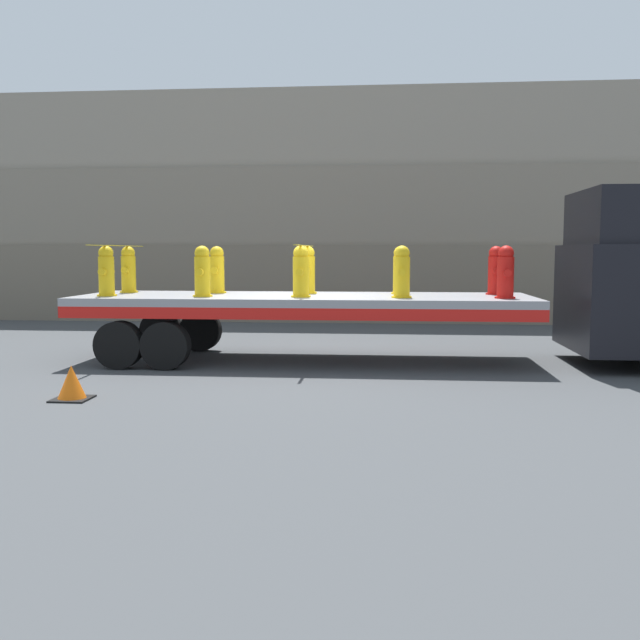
# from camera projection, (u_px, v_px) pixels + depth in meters

# --- Properties ---
(ground_plane) EXTENTS (120.00, 120.00, 0.00)m
(ground_plane) POSITION_uv_depth(u_px,v_px,m) (305.00, 361.00, 13.27)
(ground_plane) COLOR #3F4244
(rock_cliff) EXTENTS (60.00, 3.30, 6.68)m
(rock_cliff) POSITION_uv_depth(u_px,v_px,m) (337.00, 209.00, 21.64)
(rock_cliff) COLOR #706656
(rock_cliff) RESTS_ON ground_plane
(flatbed_trailer) EXTENTS (8.29, 2.63, 1.23)m
(flatbed_trailer) POSITION_uv_depth(u_px,v_px,m) (275.00, 308.00, 13.22)
(flatbed_trailer) COLOR gray
(flatbed_trailer) RESTS_ON ground_plane
(fire_hydrant_yellow_near_0) EXTENTS (0.35, 0.48, 0.91)m
(fire_hydrant_yellow_near_0) POSITION_uv_depth(u_px,v_px,m) (106.00, 272.00, 12.88)
(fire_hydrant_yellow_near_0) COLOR gold
(fire_hydrant_yellow_near_0) RESTS_ON flatbed_trailer
(fire_hydrant_yellow_far_0) EXTENTS (0.35, 0.48, 0.91)m
(fire_hydrant_yellow_far_0) POSITION_uv_depth(u_px,v_px,m) (128.00, 270.00, 13.98)
(fire_hydrant_yellow_far_0) COLOR gold
(fire_hydrant_yellow_far_0) RESTS_ON flatbed_trailer
(fire_hydrant_yellow_near_1) EXTENTS (0.35, 0.48, 0.91)m
(fire_hydrant_yellow_near_1) POSITION_uv_depth(u_px,v_px,m) (202.00, 272.00, 12.72)
(fire_hydrant_yellow_near_1) COLOR gold
(fire_hydrant_yellow_near_1) RESTS_ON flatbed_trailer
(fire_hydrant_yellow_far_1) EXTENTS (0.35, 0.48, 0.91)m
(fire_hydrant_yellow_far_1) POSITION_uv_depth(u_px,v_px,m) (217.00, 270.00, 13.82)
(fire_hydrant_yellow_far_1) COLOR gold
(fire_hydrant_yellow_far_1) RESTS_ON flatbed_trailer
(fire_hydrant_yellow_near_2) EXTENTS (0.35, 0.48, 0.91)m
(fire_hydrant_yellow_near_2) POSITION_uv_depth(u_px,v_px,m) (301.00, 272.00, 12.55)
(fire_hydrant_yellow_near_2) COLOR gold
(fire_hydrant_yellow_near_2) RESTS_ON flatbed_trailer
(fire_hydrant_yellow_far_2) EXTENTS (0.35, 0.48, 0.91)m
(fire_hydrant_yellow_far_2) POSITION_uv_depth(u_px,v_px,m) (308.00, 271.00, 13.66)
(fire_hydrant_yellow_far_2) COLOR gold
(fire_hydrant_yellow_far_2) RESTS_ON flatbed_trailer
(fire_hydrant_yellow_near_3) EXTENTS (0.35, 0.48, 0.91)m
(fire_hydrant_yellow_near_3) POSITION_uv_depth(u_px,v_px,m) (402.00, 272.00, 12.39)
(fire_hydrant_yellow_near_3) COLOR gold
(fire_hydrant_yellow_near_3) RESTS_ON flatbed_trailer
(fire_hydrant_yellow_far_3) EXTENTS (0.35, 0.48, 0.91)m
(fire_hydrant_yellow_far_3) POSITION_uv_depth(u_px,v_px,m) (401.00, 271.00, 13.50)
(fire_hydrant_yellow_far_3) COLOR gold
(fire_hydrant_yellow_far_3) RESTS_ON flatbed_trailer
(fire_hydrant_red_near_4) EXTENTS (0.35, 0.48, 0.91)m
(fire_hydrant_red_near_4) POSITION_uv_depth(u_px,v_px,m) (506.00, 273.00, 12.23)
(fire_hydrant_red_near_4) COLOR red
(fire_hydrant_red_near_4) RESTS_ON flatbed_trailer
(fire_hydrant_red_far_4) EXTENTS (0.35, 0.48, 0.91)m
(fire_hydrant_red_far_4) POSITION_uv_depth(u_px,v_px,m) (496.00, 271.00, 13.33)
(fire_hydrant_red_far_4) COLOR red
(fire_hydrant_red_far_4) RESTS_ON flatbed_trailer
(cargo_strap_rear) EXTENTS (0.05, 2.73, 0.01)m
(cargo_strap_rear) POSITION_uv_depth(u_px,v_px,m) (117.00, 246.00, 13.39)
(cargo_strap_rear) COLOR yellow
(cargo_strap_rear) RESTS_ON fire_hydrant_yellow_near_0
(cargo_strap_middle) EXTENTS (0.05, 2.73, 0.01)m
(cargo_strap_middle) POSITION_uv_depth(u_px,v_px,m) (304.00, 246.00, 13.06)
(cargo_strap_middle) COLOR yellow
(cargo_strap_middle) RESTS_ON fire_hydrant_yellow_near_2
(traffic_cone) EXTENTS (0.50, 0.50, 0.48)m
(traffic_cone) POSITION_uv_depth(u_px,v_px,m) (72.00, 383.00, 9.77)
(traffic_cone) COLOR black
(traffic_cone) RESTS_ON ground_plane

